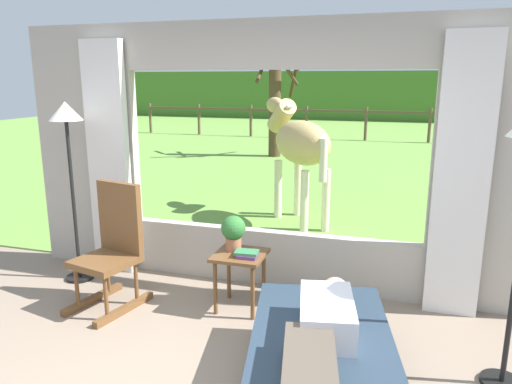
% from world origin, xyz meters
% --- Properties ---
extents(back_wall_with_window, '(5.20, 0.12, 2.55)m').
position_xyz_m(back_wall_with_window, '(0.00, 2.26, 1.25)').
color(back_wall_with_window, '#ADA599').
rests_on(back_wall_with_window, ground_plane).
extents(curtain_panel_left, '(0.44, 0.10, 2.40)m').
position_xyz_m(curtain_panel_left, '(-1.69, 2.12, 1.20)').
color(curtain_panel_left, silver).
rests_on(curtain_panel_left, ground_plane).
extents(curtain_panel_right, '(0.44, 0.10, 2.40)m').
position_xyz_m(curtain_panel_right, '(1.69, 2.12, 1.20)').
color(curtain_panel_right, silver).
rests_on(curtain_panel_right, ground_plane).
extents(outdoor_pasture_lawn, '(36.00, 21.68, 0.02)m').
position_xyz_m(outdoor_pasture_lawn, '(0.00, 13.16, 0.01)').
color(outdoor_pasture_lawn, olive).
rests_on(outdoor_pasture_lawn, ground_plane).
extents(distant_hill_ridge, '(36.00, 2.00, 2.40)m').
position_xyz_m(distant_hill_ridge, '(0.00, 23.00, 1.20)').
color(distant_hill_ridge, '#45732B').
rests_on(distant_hill_ridge, ground_plane).
extents(recliner_sofa, '(1.21, 1.84, 0.42)m').
position_xyz_m(recliner_sofa, '(0.81, 0.58, 0.22)').
color(recliner_sofa, black).
rests_on(recliner_sofa, ground_plane).
extents(reclining_person, '(0.45, 1.43, 0.22)m').
position_xyz_m(reclining_person, '(0.81, 0.53, 0.52)').
color(reclining_person, silver).
rests_on(reclining_person, recliner_sofa).
extents(rocking_chair, '(0.60, 0.77, 1.12)m').
position_xyz_m(rocking_chair, '(-1.23, 1.41, 0.55)').
color(rocking_chair, brown).
rests_on(rocking_chair, ground_plane).
extents(side_table, '(0.44, 0.44, 0.52)m').
position_xyz_m(side_table, '(-0.10, 1.65, 0.43)').
color(side_table, brown).
rests_on(side_table, ground_plane).
extents(potted_plant, '(0.22, 0.22, 0.32)m').
position_xyz_m(potted_plant, '(-0.18, 1.71, 0.70)').
color(potted_plant, '#9E6042').
rests_on(potted_plant, side_table).
extents(book_stack, '(0.21, 0.16, 0.05)m').
position_xyz_m(book_stack, '(-0.02, 1.59, 0.55)').
color(book_stack, '#59336B').
rests_on(book_stack, side_table).
extents(floor_lamp_left, '(0.32, 0.32, 1.81)m').
position_xyz_m(floor_lamp_left, '(-1.90, 1.78, 1.46)').
color(floor_lamp_left, black).
rests_on(floor_lamp_left, ground_plane).
extents(horse, '(1.41, 1.63, 1.73)m').
position_xyz_m(horse, '(-0.16, 4.36, 1.16)').
color(horse, tan).
rests_on(horse, outdoor_pasture_lawn).
extents(pasture_tree, '(1.32, 1.39, 3.45)m').
position_xyz_m(pasture_tree, '(-2.01, 10.09, 1.59)').
color(pasture_tree, '#4C3823').
rests_on(pasture_tree, outdoor_pasture_lawn).
extents(pasture_fence_line, '(16.10, 0.10, 1.10)m').
position_xyz_m(pasture_fence_line, '(0.00, 14.23, 0.74)').
color(pasture_fence_line, brown).
rests_on(pasture_fence_line, outdoor_pasture_lawn).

